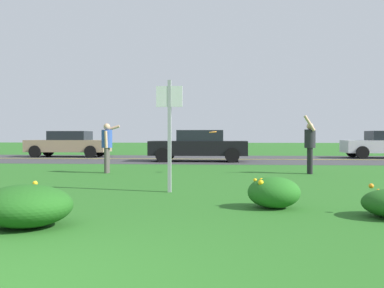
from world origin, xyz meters
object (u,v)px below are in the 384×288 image
Objects in this scene: sign_post_near_path at (169,124)px; person_catcher_dark_shirt at (310,143)px; person_thrower_blue_shirt at (107,143)px; frisbee_orange at (213,132)px; car_tan_center_right at (69,144)px; car_black_center_left at (199,145)px.

sign_post_near_path is 6.12m from person_catcher_dark_shirt.
person_thrower_blue_shirt is 6.48× the size of frisbee_orange.
person_thrower_blue_shirt reaches higher than car_tan_center_right.
sign_post_near_path reaches higher than car_black_center_left.
car_tan_center_right is (-7.67, 14.84, -0.71)m from sign_post_near_path.
car_black_center_left is (-3.89, 6.38, -0.22)m from person_catcher_dark_shirt.
person_catcher_dark_shirt is at bearing 51.30° from sign_post_near_path.
person_catcher_dark_shirt is 0.41× the size of car_black_center_left.
sign_post_near_path reaches higher than frisbee_orange.
sign_post_near_path reaches higher than car_tan_center_right.
person_thrower_blue_shirt is 7.05m from car_black_center_left.
person_catcher_dark_shirt is 7.49× the size of frisbee_orange.
person_thrower_blue_shirt is at bearing -111.17° from car_black_center_left.
sign_post_near_path is 16.72m from car_tan_center_right.
frisbee_orange is at bearing -50.53° from car_tan_center_right.
frisbee_orange is (0.77, 4.59, -0.13)m from sign_post_near_path.
person_catcher_dark_shirt is at bearing -58.62° from car_black_center_left.
person_thrower_blue_shirt is 11.45m from car_tan_center_right.
person_catcher_dark_shirt is (3.81, 4.76, -0.49)m from sign_post_near_path.
car_black_center_left is 1.00× the size of car_tan_center_right.
person_thrower_blue_shirt is 0.87× the size of person_catcher_dark_shirt.
person_catcher_dark_shirt is 15.28m from car_tan_center_right.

